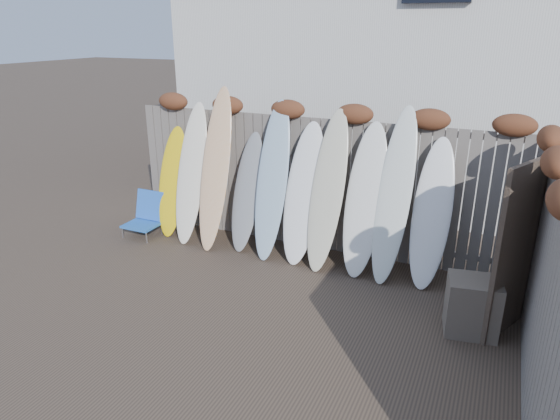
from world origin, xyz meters
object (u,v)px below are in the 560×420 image
at_px(lattice_panel, 525,246).
at_px(surfboard_0, 172,182).
at_px(beach_chair, 146,215).
at_px(wooden_crate, 472,306).

height_order(lattice_panel, surfboard_0, lattice_panel).
bearing_deg(beach_chair, wooden_crate, -8.86).
height_order(beach_chair, lattice_panel, lattice_panel).
bearing_deg(surfboard_0, lattice_panel, -10.75).
bearing_deg(lattice_panel, wooden_crate, -114.19).
height_order(beach_chair, wooden_crate, beach_chair).
relative_size(beach_chair, lattice_panel, 0.35).
xyz_separation_m(beach_chair, wooden_crate, (5.10, -0.80, -0.00)).
xyz_separation_m(wooden_crate, lattice_panel, (0.43, 0.37, 0.66)).
bearing_deg(beach_chair, lattice_panel, -4.37).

